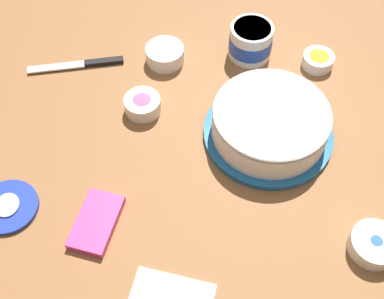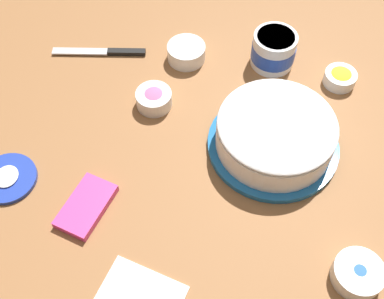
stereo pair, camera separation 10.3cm
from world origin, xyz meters
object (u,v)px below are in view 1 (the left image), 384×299
frosting_tub (251,41)px  sprinkle_bowl_pink (142,104)px  frosted_cake (270,123)px  candy_box_lower (96,222)px  sprinkle_bowl_blue (374,244)px  frosting_tub_lid (8,207)px  sprinkle_bowl_yellow (318,60)px  spreading_knife (85,64)px  sprinkle_bowl_orange (165,54)px

frosting_tub → sprinkle_bowl_pink: size_ratio=1.29×
frosted_cake → candy_box_lower: size_ratio=2.21×
frosting_tub → sprinkle_bowl_blue: 0.56m
frosting_tub_lid → sprinkle_bowl_yellow: 0.79m
spreading_knife → candy_box_lower: (-0.44, -0.04, 0.00)m
sprinkle_bowl_blue → sprinkle_bowl_pink: size_ratio=1.13×
frosting_tub → sprinkle_bowl_pink: frosting_tub is taller
spreading_knife → sprinkle_bowl_blue: (-0.54, -0.56, 0.01)m
frosted_cake → frosting_tub: size_ratio=2.67×
frosted_cake → sprinkle_bowl_blue: 0.32m
sprinkle_bowl_pink → frosting_tub_lid: bearing=129.3°
sprinkle_bowl_blue → sprinkle_bowl_pink: (0.38, 0.42, 0.00)m
sprinkle_bowl_yellow → sprinkle_bowl_orange: (0.05, 0.37, 0.00)m
candy_box_lower → sprinkle_bowl_yellow: bearing=-33.6°
spreading_knife → sprinkle_bowl_pink: bearing=-138.4°
frosted_cake → sprinkle_bowl_pink: 0.29m
sprinkle_bowl_blue → candy_box_lower: size_ratio=0.72×
spreading_knife → candy_box_lower: size_ratio=1.82×
frosting_tub_lid → sprinkle_bowl_pink: (0.23, -0.28, 0.02)m
spreading_knife → sprinkle_bowl_yellow: sprinkle_bowl_yellow is taller
sprinkle_bowl_yellow → spreading_knife: bearing=84.8°
frosted_cake → sprinkle_bowl_pink: frosted_cake is taller
sprinkle_bowl_blue → sprinkle_bowl_orange: sprinkle_bowl_orange is taller
frosted_cake → sprinkle_bowl_orange: bearing=40.0°
frosted_cake → sprinkle_bowl_blue: bearing=-152.4°
sprinkle_bowl_blue → sprinkle_bowl_orange: bearing=33.9°
sprinkle_bowl_orange → sprinkle_bowl_pink: size_ratio=1.14×
sprinkle_bowl_yellow → frosting_tub_lid: bearing=115.0°
frosting_tub → sprinkle_bowl_orange: bearing=90.9°
sprinkle_bowl_yellow → sprinkle_bowl_orange: size_ratio=0.81×
frosting_tub → sprinkle_bowl_orange: 0.21m
frosted_cake → sprinkle_bowl_yellow: size_ratio=3.75×
sprinkle_bowl_blue → frosted_cake: bearing=27.6°
frosted_cake → frosting_tub: bearing=-0.0°
frosted_cake → sprinkle_bowl_orange: (0.25, 0.21, -0.02)m
sprinkle_bowl_blue → frosting_tub: bearing=15.4°
frosting_tub_lid → frosted_cake: bearing=-76.7°
sprinkle_bowl_orange → candy_box_lower: size_ratio=0.73×
sprinkle_bowl_yellow → sprinkle_bowl_pink: size_ratio=0.92×
sprinkle_bowl_orange → sprinkle_bowl_pink: 0.17m
spreading_knife → sprinkle_bowl_blue: size_ratio=2.52×
sprinkle_bowl_blue → sprinkle_bowl_yellow: (0.49, -0.01, -0.00)m
frosting_tub_lid → spreading_knife: bearing=-20.1°
frosting_tub_lid → sprinkle_bowl_pink: bearing=-50.7°
spreading_knife → frosting_tub: bearing=-89.7°
spreading_knife → sprinkle_bowl_pink: sprinkle_bowl_pink is taller
sprinkle_bowl_orange → sprinkle_bowl_pink: (-0.16, 0.06, -0.00)m
sprinkle_bowl_pink → spreading_knife: bearing=41.6°
frosted_cake → sprinkle_bowl_blue: (-0.29, -0.15, -0.03)m
spreading_knife → sprinkle_bowl_orange: (-0.00, -0.20, 0.02)m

